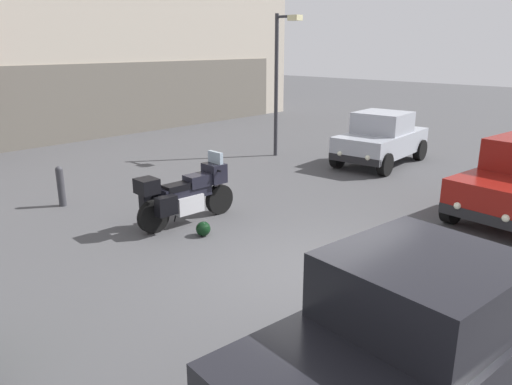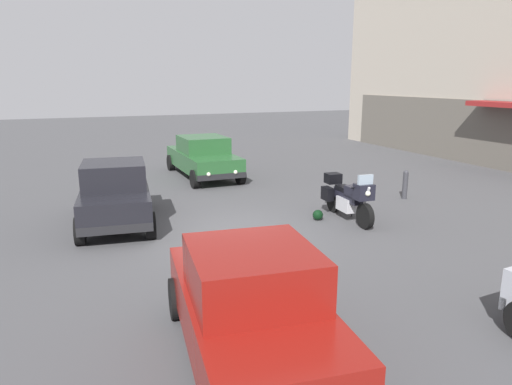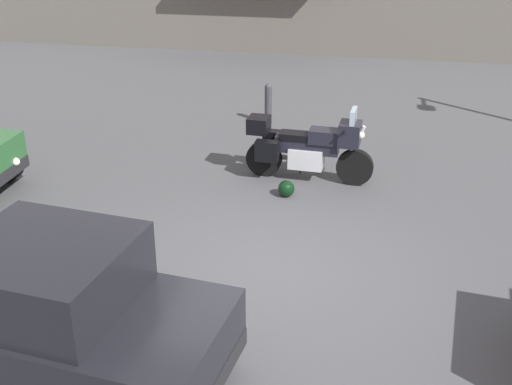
# 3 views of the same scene
# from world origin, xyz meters

# --- Properties ---
(ground_plane) EXTENTS (80.00, 80.00, 0.00)m
(ground_plane) POSITION_xyz_m (0.00, 0.00, 0.00)
(ground_plane) COLOR #424244
(motorcycle) EXTENTS (2.26, 0.78, 1.36)m
(motorcycle) POSITION_xyz_m (0.15, 3.27, 0.62)
(motorcycle) COLOR black
(motorcycle) RESTS_ON ground
(helmet) EXTENTS (0.28, 0.28, 0.28)m
(helmet) POSITION_xyz_m (-0.08, 2.49, 0.14)
(helmet) COLOR black
(helmet) RESTS_ON ground
(car_hatchback_near) EXTENTS (4.00, 2.18, 1.64)m
(car_hatchback_near) POSITION_xyz_m (5.22, -1.56, 0.81)
(car_hatchback_near) COLOR maroon
(car_hatchback_near) RESTS_ON ground
(car_sedan_far) EXTENTS (4.60, 1.95, 1.56)m
(car_sedan_far) POSITION_xyz_m (-6.81, 1.30, 0.78)
(car_sedan_far) COLOR #235128
(car_sedan_far) RESTS_ON ground
(car_wagon_end) EXTENTS (4.00, 2.19, 1.64)m
(car_wagon_end) POSITION_xyz_m (-1.78, -2.48, 0.81)
(car_wagon_end) COLOR black
(car_wagon_end) RESTS_ON ground
(bollard_curbside) EXTENTS (0.16, 0.16, 0.91)m
(bollard_curbside) POSITION_xyz_m (-1.06, 6.16, 0.48)
(bollard_curbside) COLOR #333338
(bollard_curbside) RESTS_ON ground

